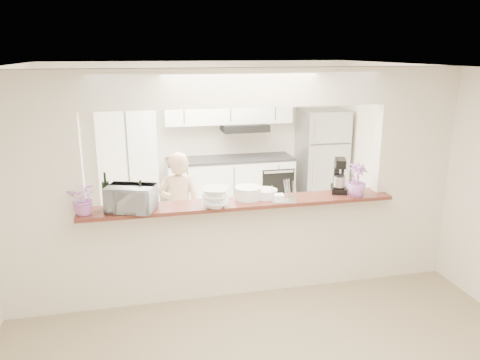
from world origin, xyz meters
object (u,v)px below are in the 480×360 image
object	(u,v)px
stand_mixer	(339,177)
toaster_oven	(131,199)
refrigerator	(321,159)
person	(180,210)

from	to	relation	value
stand_mixer	toaster_oven	bearing A→B (deg)	-176.02
refrigerator	toaster_oven	distance (m)	4.24
toaster_oven	refrigerator	bearing A→B (deg)	60.07
refrigerator	toaster_oven	bearing A→B (deg)	-139.33
refrigerator	person	distance (m)	3.19
person	toaster_oven	bearing A→B (deg)	68.32
toaster_oven	stand_mixer	bearing A→B (deg)	23.38
toaster_oven	stand_mixer	size ratio (longest dim) A/B	1.21
refrigerator	stand_mixer	world-z (taller)	refrigerator
stand_mixer	refrigerator	bearing A→B (deg)	71.55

